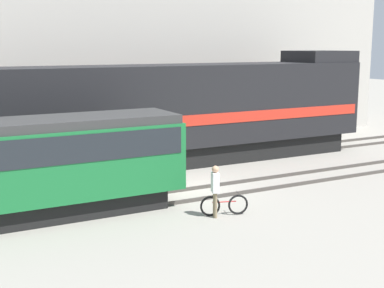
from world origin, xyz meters
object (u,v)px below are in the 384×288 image
(bicycle, at_px, (224,205))
(person, at_px, (215,186))
(streetcar, at_px, (34,163))
(freight_locomotive, at_px, (176,113))

(bicycle, height_order, person, person)
(bicycle, bearing_deg, streetcar, 155.43)
(freight_locomotive, bearing_deg, person, -107.17)
(streetcar, distance_m, person, 5.95)
(freight_locomotive, distance_m, bicycle, 8.28)
(freight_locomotive, distance_m, person, 8.25)
(person, bearing_deg, freight_locomotive, 72.83)
(freight_locomotive, relative_size, streetcar, 2.10)
(streetcar, relative_size, bicycle, 6.12)
(streetcar, xyz_separation_m, person, (5.28, -2.62, -0.82))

